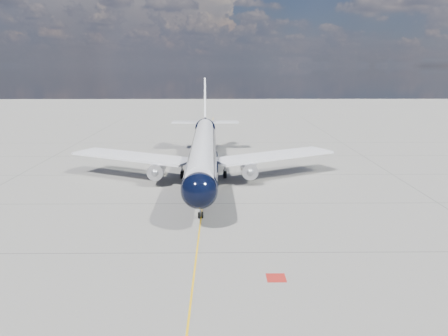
# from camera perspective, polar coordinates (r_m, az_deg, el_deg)

# --- Properties ---
(ground) EXTENTS (320.00, 320.00, 0.00)m
(ground) POSITION_cam_1_polar(r_m,az_deg,el_deg) (74.86, -2.23, 0.03)
(ground) COLOR gray
(ground) RESTS_ON ground
(taxiway_centerline) EXTENTS (0.16, 160.00, 0.01)m
(taxiway_centerline) POSITION_cam_1_polar(r_m,az_deg,el_deg) (70.00, -2.34, -0.89)
(taxiway_centerline) COLOR #DCA30B
(taxiway_centerline) RESTS_ON ground
(red_marking) EXTENTS (1.60, 1.60, 0.01)m
(red_marking) POSITION_cam_1_polar(r_m,az_deg,el_deg) (37.30, 6.82, -14.05)
(red_marking) COLOR maroon
(red_marking) RESTS_ON ground
(main_airliner) EXTENTS (42.02, 51.05, 14.77)m
(main_airliner) POSITION_cam_1_polar(r_m,az_deg,el_deg) (67.24, -2.72, 2.51)
(main_airliner) COLOR black
(main_airliner) RESTS_ON ground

